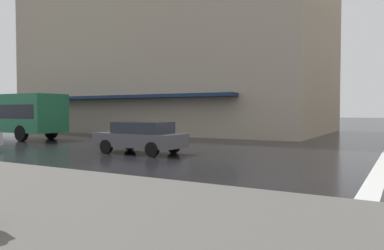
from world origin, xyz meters
name	(u,v)px	position (x,y,z in m)	size (l,w,h in m)	color
car_dark_grey	(141,137)	(2.50, 13.19, 0.76)	(1.85, 4.10, 1.41)	#4C4C51
city_bus	(0,113)	(5.50, 27.86, 1.76)	(2.60, 11.00, 3.00)	#236B47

